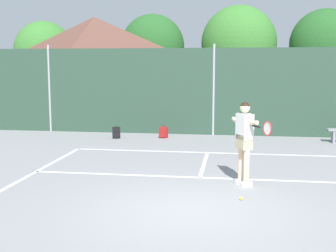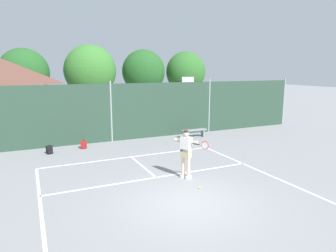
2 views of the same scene
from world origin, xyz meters
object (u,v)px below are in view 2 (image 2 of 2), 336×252
object	(u,v)px
backpack_black	(49,150)
courtside_bench	(194,131)
basketball_hoop	(187,95)
tennis_player	(186,150)
backpack_red	(84,145)
tennis_ball	(199,188)

from	to	relation	value
backpack_black	courtside_bench	bearing A→B (deg)	1.27
basketball_hoop	backpack_black	xyz separation A→B (m)	(-9.15, -2.84, -2.12)
tennis_player	backpack_black	bearing A→B (deg)	127.79
backpack_black	backpack_red	xyz separation A→B (m)	(1.68, 0.33, 0.00)
backpack_black	backpack_red	size ratio (longest dim) A/B	1.00
tennis_player	backpack_red	distance (m)	6.74
tennis_player	courtside_bench	distance (m)	7.05
tennis_ball	backpack_black	bearing A→B (deg)	122.60
tennis_player	courtside_bench	world-z (taller)	tennis_player
tennis_player	tennis_ball	size ratio (longest dim) A/B	28.10
tennis_player	backpack_red	size ratio (longest dim) A/B	4.01
basketball_hoop	backpack_red	world-z (taller)	basketball_hoop
tennis_ball	courtside_bench	world-z (taller)	courtside_bench
tennis_ball	backpack_black	size ratio (longest dim) A/B	0.14
backpack_red	courtside_bench	world-z (taller)	courtside_bench
basketball_hoop	backpack_black	bearing A→B (deg)	-162.75
basketball_hoop	tennis_ball	xyz separation A→B (m)	(-4.77, -9.69, -2.28)
backpack_red	backpack_black	bearing A→B (deg)	-168.78
backpack_red	tennis_ball	bearing A→B (deg)	-69.40
tennis_player	backpack_black	world-z (taller)	tennis_player
tennis_player	backpack_red	xyz separation A→B (m)	(-2.77, 6.07, -0.92)
tennis_ball	backpack_red	world-z (taller)	backpack_red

